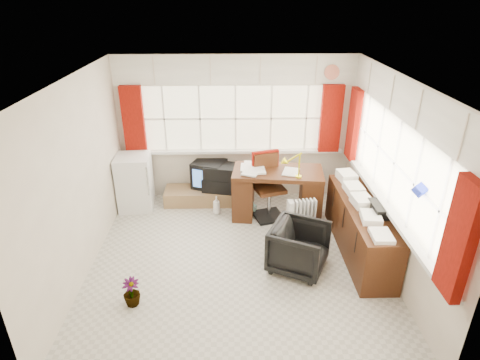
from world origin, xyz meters
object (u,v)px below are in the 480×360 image
(office_chair, at_px, (299,248))
(mini_fridge, at_px, (135,182))
(radiator, at_px, (303,220))
(credenza, at_px, (360,227))
(desk_lamp, at_px, (299,160))
(task_chair, at_px, (267,183))
(desk, at_px, (277,191))
(crt_tv, at_px, (209,174))
(tv_bench, at_px, (205,195))

(office_chair, bearing_deg, mini_fridge, 80.79)
(radiator, bearing_deg, credenza, -32.38)
(desk_lamp, xyz_separation_m, task_chair, (-0.45, 0.30, -0.52))
(office_chair, xyz_separation_m, radiator, (0.19, 0.84, -0.09))
(desk, height_order, desk_lamp, desk_lamp)
(crt_tv, bearing_deg, mini_fridge, -167.28)
(credenza, bearing_deg, office_chair, -157.36)
(desk_lamp, bearing_deg, crt_tv, 148.61)
(office_chair, xyz_separation_m, crt_tv, (-1.28, 2.02, 0.16))
(desk, xyz_separation_m, radiator, (0.34, -0.56, -0.22))
(task_chair, height_order, credenza, task_chair)
(desk, bearing_deg, office_chair, -83.94)
(credenza, distance_m, crt_tv, 2.75)
(crt_tv, height_order, mini_fridge, mini_fridge)
(credenza, height_order, crt_tv, credenza)
(radiator, distance_m, mini_fridge, 2.87)
(task_chair, distance_m, mini_fridge, 2.23)
(tv_bench, bearing_deg, desk, -22.43)
(desk, bearing_deg, desk_lamp, -40.47)
(desk, bearing_deg, radiator, -58.65)
(crt_tv, relative_size, mini_fridge, 0.69)
(desk, relative_size, desk_lamp, 3.63)
(desk, height_order, tv_bench, desk)
(mini_fridge, bearing_deg, desk, -8.17)
(desk, bearing_deg, tv_bench, 157.57)
(credenza, relative_size, mini_fridge, 2.11)
(desk_lamp, relative_size, office_chair, 0.57)
(radiator, relative_size, crt_tv, 0.89)
(desk, distance_m, mini_fridge, 2.40)
(desk, bearing_deg, task_chair, 161.02)
(office_chair, height_order, credenza, credenza)
(desk_lamp, xyz_separation_m, radiator, (0.05, -0.31, -0.87))
(tv_bench, bearing_deg, crt_tv, 57.19)
(credenza, bearing_deg, tv_bench, 146.29)
(desk_lamp, xyz_separation_m, tv_bench, (-1.50, 0.75, -0.98))
(desk, height_order, radiator, desk)
(office_chair, distance_m, credenza, 1.00)
(task_chair, relative_size, office_chair, 1.53)
(desk, height_order, credenza, desk)
(crt_tv, xyz_separation_m, mini_fridge, (-1.24, -0.28, -0.01))
(tv_bench, xyz_separation_m, mini_fridge, (-1.16, -0.16, 0.35))
(desk, relative_size, crt_tv, 2.27)
(credenza, xyz_separation_m, crt_tv, (-2.20, 1.64, 0.09))
(crt_tv, bearing_deg, desk, -28.74)
(task_chair, height_order, office_chair, task_chair)
(radiator, height_order, tv_bench, radiator)
(task_chair, distance_m, credenza, 1.65)
(radiator, bearing_deg, desk_lamp, 99.54)
(task_chair, distance_m, tv_bench, 1.23)
(credenza, distance_m, tv_bench, 2.75)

